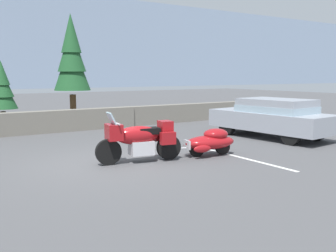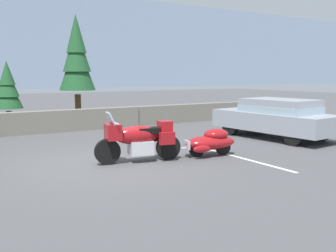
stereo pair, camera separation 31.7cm
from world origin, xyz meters
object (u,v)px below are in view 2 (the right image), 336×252
at_px(sedan_at_right_edge, 276,117).
at_px(pine_tree_tall, 77,57).
at_px(pine_tree_secondary, 7,87).
at_px(car_shaped_trailer, 211,141).
at_px(touring_motorcycle, 138,138).

height_order(sedan_at_right_edge, pine_tree_tall, pine_tree_tall).
bearing_deg(sedan_at_right_edge, pine_tree_secondary, 138.78).
height_order(car_shaped_trailer, sedan_at_right_edge, sedan_at_right_edge).
height_order(touring_motorcycle, pine_tree_tall, pine_tree_tall).
relative_size(touring_motorcycle, car_shaped_trailer, 1.03).
bearing_deg(touring_motorcycle, pine_tree_tall, 82.60).
bearing_deg(sedan_at_right_edge, pine_tree_tall, 125.55).
distance_m(touring_motorcycle, pine_tree_secondary, 8.02).
xyz_separation_m(touring_motorcycle, sedan_at_right_edge, (5.95, 0.85, 0.15)).
relative_size(pine_tree_tall, pine_tree_secondary, 1.72).
bearing_deg(sedan_at_right_edge, touring_motorcycle, -171.86).
height_order(touring_motorcycle, car_shaped_trailer, touring_motorcycle).
bearing_deg(pine_tree_secondary, sedan_at_right_edge, -41.22).
xyz_separation_m(sedan_at_right_edge, pine_tree_secondary, (-7.83, 6.86, 0.99)).
bearing_deg(touring_motorcycle, car_shaped_trailer, -10.24).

